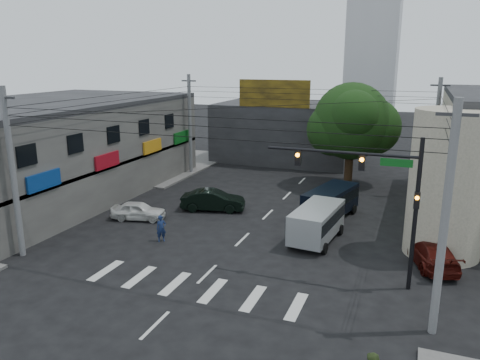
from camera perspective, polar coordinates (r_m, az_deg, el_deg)
The scene contains 18 objects.
ground at distance 26.54m, azimuth -1.27°, elevation -8.76°, with size 160.00×160.00×0.00m, color black.
sidewalk_far_left at distance 49.97m, azimuth -12.62°, elevation 2.12°, with size 16.00×16.00×0.15m, color #514F4C.
building_left at distance 40.10m, azimuth -22.35°, elevation 3.38°, with size 14.00×24.00×7.00m, color #474542.
corner_column at distance 27.37m, azimuth 23.98°, elevation -0.47°, with size 4.00×4.00×8.00m, color gray.
building_far at distance 50.88m, azimuth 5.70°, elevation 5.97°, with size 14.00×10.00×6.00m, color #232326.
billboard at distance 45.73m, azimuth 4.17°, elevation 10.47°, with size 7.00×0.30×2.60m, color olive.
street_tree at distance 40.21m, azimuth 13.42°, elevation 6.95°, with size 6.40×6.40×8.70m.
traffic_gantry at distance 22.31m, azimuth 16.57°, elevation -0.77°, with size 7.10×0.35×7.20m.
utility_pole_near_left at distance 27.42m, azimuth -25.94°, elevation 0.64°, with size 0.32×0.32×9.20m, color #59595B.
utility_pole_near_right at distance 19.01m, azimuth 23.66°, elevation -4.77°, with size 0.32×0.32×9.20m, color #59595B.
utility_pole_far_left at distance 43.72m, azimuth -6.12°, elevation 6.68°, with size 0.32×0.32×9.20m, color #59595B.
utility_pole_far_right at distance 39.00m, azimuth 22.65°, elevation 4.71°, with size 0.32×0.32×9.20m, color #59595B.
dark_sedan at distance 33.39m, azimuth -3.31°, elevation -2.48°, with size 4.76×2.71×1.48m, color black.
white_compact at distance 32.21m, azimuth -12.29°, elevation -3.67°, with size 3.87×2.28×1.23m, color silver.
maroon_sedan at distance 26.62m, azimuth 22.32°, elevation -8.29°, with size 3.13×4.90×1.32m, color #3D0C08.
silver_minivan at distance 28.07m, azimuth 9.33°, elevation -5.34°, with size 2.52×5.03×2.09m, color #9CA0A3, non-canonical shape.
navy_van at distance 32.21m, azimuth 10.97°, elevation -2.82°, with size 3.15×5.51×2.08m, color black, non-canonical shape.
traffic_officer at distance 28.12m, azimuth -9.58°, elevation -5.85°, with size 0.69×0.67×1.59m, color #15234A.
Camera 1 is at (9.30, -22.54, 10.47)m, focal length 35.00 mm.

